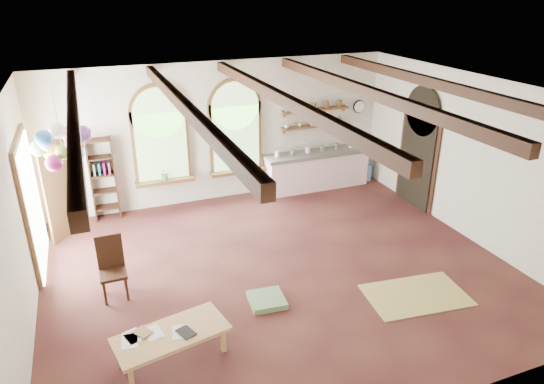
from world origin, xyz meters
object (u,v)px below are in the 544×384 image
coffee_table (171,336)px  balloon_cluster (61,145)px  kitchen_counter (317,170)px  side_chair (114,280)px

coffee_table → balloon_cluster: size_ratio=1.39×
coffee_table → balloon_cluster: bearing=111.0°
kitchen_counter → side_chair: size_ratio=2.55×
coffee_table → side_chair: size_ratio=1.53×
coffee_table → side_chair: 1.88m
coffee_table → side_chair: (-0.60, 1.78, -0.08)m
kitchen_counter → coffee_table: size_ratio=1.66×
balloon_cluster → coffee_table: bearing=-69.0°
side_chair → balloon_cluster: 2.34m
side_chair → coffee_table: bearing=-71.4°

